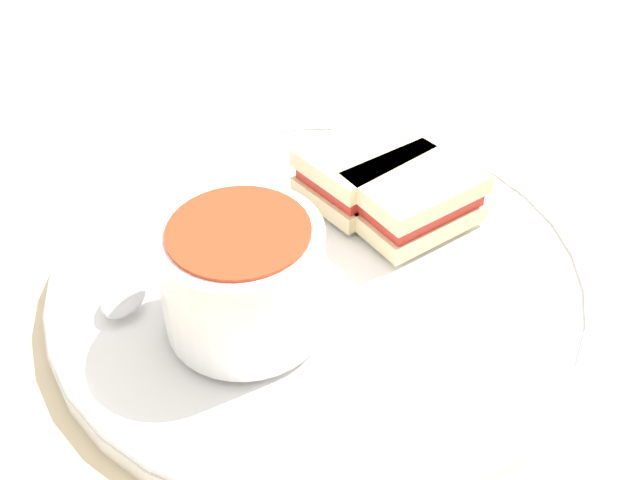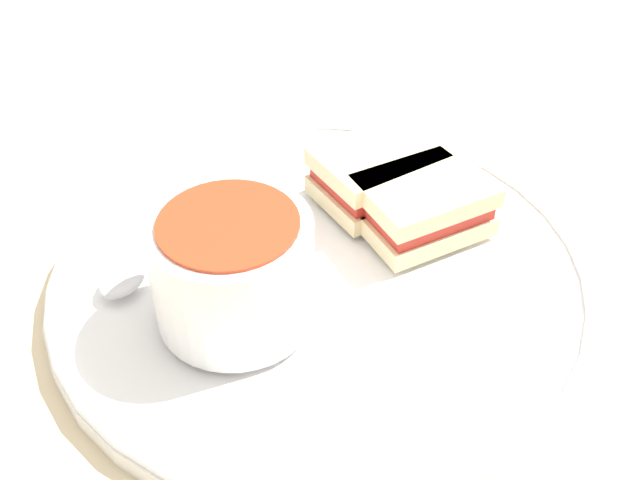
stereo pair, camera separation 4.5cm
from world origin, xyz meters
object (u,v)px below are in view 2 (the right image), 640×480
object	(u,v)px
soup_bowl	(233,269)
spoon	(133,269)
sandwich_half_near	(423,205)
sandwich_half_far	(377,174)

from	to	relation	value
soup_bowl	spoon	world-z (taller)	soup_bowl
sandwich_half_near	sandwich_half_far	distance (m)	0.04
spoon	soup_bowl	bearing A→B (deg)	85.21
spoon	sandwich_half_far	size ratio (longest dim) A/B	1.15
soup_bowl	sandwich_half_far	world-z (taller)	soup_bowl
soup_bowl	sandwich_half_near	bearing A→B (deg)	-164.25
spoon	sandwich_half_far	xyz separation A→B (m)	(-0.17, -0.03, 0.01)
spoon	sandwich_half_far	distance (m)	0.17
sandwich_half_far	sandwich_half_near	bearing A→B (deg)	110.31
spoon	sandwich_half_far	world-z (taller)	sandwich_half_far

